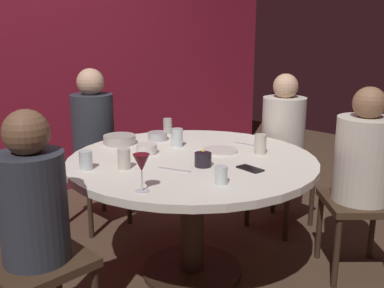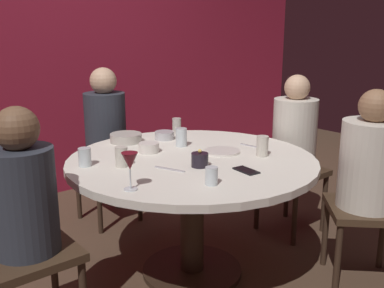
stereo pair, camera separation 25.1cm
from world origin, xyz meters
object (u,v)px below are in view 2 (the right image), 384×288
at_px(bowl_small_white, 149,148).
at_px(cup_by_left_diner, 211,176).
at_px(dinner_plate, 222,151).
at_px(bowl_serving_large, 164,135).
at_px(cell_phone, 246,171).
at_px(wine_glass, 130,163).
at_px(seated_diner_back, 106,129).
at_px(cup_near_candle, 177,126).
at_px(cup_center_front, 181,137).
at_px(seated_diner_left, 24,203).
at_px(cup_beside_wine, 85,157).
at_px(seated_diner_right, 294,137).
at_px(cup_far_edge, 121,157).
at_px(bowl_salad_center, 126,138).
at_px(cup_by_right_diner, 262,146).
at_px(seated_diner_front_right, 369,167).
at_px(dining_table, 192,181).
at_px(candle_holder, 200,160).

relative_size(bowl_small_white, cup_by_left_diner, 1.41).
relative_size(dinner_plate, bowl_serving_large, 1.67).
bearing_deg(cell_phone, wine_glass, 171.61).
distance_m(seated_diner_back, cup_by_left_diner, 1.43).
xyz_separation_m(bowl_serving_large, cup_near_candle, (0.17, 0.09, 0.03)).
bearing_deg(cell_phone, cup_center_front, 90.06).
xyz_separation_m(seated_diner_left, cup_beside_wine, (0.41, 0.24, 0.08)).
xyz_separation_m(seated_diner_left, seated_diner_back, (0.96, 1.00, 0.02)).
distance_m(bowl_small_white, cup_by_left_diner, 0.67).
bearing_deg(bowl_serving_large, cup_center_front, -96.64).
relative_size(bowl_serving_large, cup_near_candle, 1.20).
xyz_separation_m(seated_diner_right, dinner_plate, (-0.72, -0.03, 0.03)).
bearing_deg(wine_glass, cup_far_edge, 65.52).
bearing_deg(bowl_salad_center, cup_far_edge, -123.82).
height_order(dinner_plate, cup_by_right_diner, cup_by_right_diner).
relative_size(seated_diner_back, bowl_small_white, 9.67).
bearing_deg(cup_center_front, dinner_plate, -70.89).
relative_size(seated_diner_left, cup_near_candle, 10.62).
relative_size(seated_diner_right, cup_by_left_diner, 13.22).
bearing_deg(cell_phone, seated_diner_right, 28.25).
distance_m(seated_diner_right, cup_center_front, 0.86).
distance_m(seated_diner_back, cup_near_candle, 0.56).
distance_m(seated_diner_left, bowl_small_white, 0.87).
bearing_deg(cup_far_edge, dinner_plate, -13.02).
height_order(bowl_salad_center, cup_far_edge, cup_far_edge).
distance_m(cup_near_candle, cup_center_front, 0.36).
relative_size(seated_diner_front_right, dinner_plate, 5.34).
bearing_deg(cup_by_right_diner, seated_diner_front_right, -52.19).
bearing_deg(cup_far_edge, cup_beside_wine, 137.52).
bearing_deg(dining_table, wine_glass, -157.69).
relative_size(seated_diner_right, wine_glass, 6.47).
distance_m(bowl_salad_center, cup_by_left_diner, 0.96).
xyz_separation_m(seated_diner_back, wine_glass, (-0.55, -1.23, 0.13)).
bearing_deg(seated_diner_back, candle_holder, -3.75).
distance_m(seated_diner_left, cell_phone, 1.08).
relative_size(seated_diner_left, bowl_small_white, 9.31).
xyz_separation_m(cup_by_left_diner, cup_beside_wine, (-0.32, 0.65, 0.01)).
relative_size(cup_center_front, cup_beside_wine, 1.15).
height_order(dining_table, cup_by_left_diner, cup_by_left_diner).
xyz_separation_m(cell_phone, cup_by_right_diner, (0.28, 0.14, 0.05)).
bearing_deg(cup_center_front, cup_beside_wine, 179.86).
xyz_separation_m(seated_diner_right, wine_glass, (-1.48, -0.22, 0.15)).
height_order(bowl_serving_large, cup_far_edge, cup_far_edge).
distance_m(dinner_plate, cup_by_right_diner, 0.24).
relative_size(cup_near_candle, cup_by_right_diner, 0.91).
bearing_deg(cup_far_edge, bowl_salad_center, 56.18).
relative_size(seated_diner_left, seated_diner_back, 0.96).
bearing_deg(bowl_small_white, cup_near_candle, 33.98).
bearing_deg(cell_phone, seated_diner_back, 97.56).
distance_m(seated_diner_right, cup_beside_wine, 1.49).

